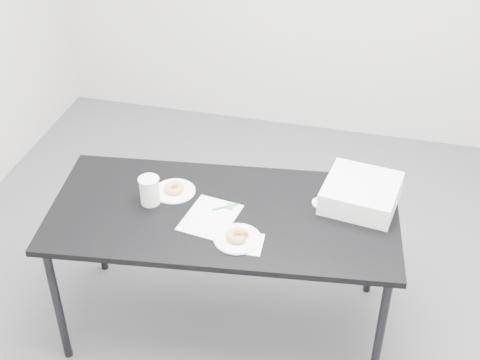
% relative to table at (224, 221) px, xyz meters
% --- Properties ---
extents(floor, '(4.00, 4.00, 0.00)m').
position_rel_table_xyz_m(floor, '(0.16, 0.11, -0.69)').
color(floor, '#535258').
rests_on(floor, ground).
extents(table, '(1.73, 0.97, 0.75)m').
position_rel_table_xyz_m(table, '(0.00, 0.00, 0.00)').
color(table, black).
rests_on(table, floor).
extents(scorecard, '(0.27, 0.32, 0.00)m').
position_rel_table_xyz_m(scorecard, '(-0.05, -0.06, 0.06)').
color(scorecard, white).
rests_on(scorecard, table).
extents(logo_patch, '(0.05, 0.05, 0.00)m').
position_rel_table_xyz_m(logo_patch, '(0.02, 0.04, 0.06)').
color(logo_patch, '#3B922A').
rests_on(logo_patch, scorecard).
extents(pen, '(0.11, 0.08, 0.01)m').
position_rel_table_xyz_m(pen, '(0.00, 0.03, 0.06)').
color(pen, '#0B7B75').
rests_on(pen, scorecard).
extents(napkin, '(0.16, 0.16, 0.00)m').
position_rel_table_xyz_m(napkin, '(0.16, -0.20, 0.06)').
color(napkin, white).
rests_on(napkin, table).
extents(plate_near, '(0.21, 0.21, 0.01)m').
position_rel_table_xyz_m(plate_near, '(0.11, -0.18, 0.06)').
color(plate_near, white).
rests_on(plate_near, napkin).
extents(donut_near, '(0.11, 0.11, 0.03)m').
position_rel_table_xyz_m(donut_near, '(0.11, -0.18, 0.08)').
color(donut_near, '#C1763D').
rests_on(donut_near, plate_near).
extents(plate_far, '(0.21, 0.21, 0.01)m').
position_rel_table_xyz_m(plate_far, '(-0.27, 0.09, 0.06)').
color(plate_far, white).
rests_on(plate_far, table).
extents(donut_far, '(0.12, 0.12, 0.03)m').
position_rel_table_xyz_m(donut_far, '(-0.27, 0.09, 0.08)').
color(donut_far, '#C1763D').
rests_on(donut_far, plate_far).
extents(coffee_cup, '(0.09, 0.09, 0.14)m').
position_rel_table_xyz_m(coffee_cup, '(-0.36, -0.02, 0.13)').
color(coffee_cup, white).
rests_on(coffee_cup, table).
extents(cup_lid, '(0.08, 0.08, 0.01)m').
position_rel_table_xyz_m(cup_lid, '(0.44, 0.17, 0.06)').
color(cup_lid, white).
rests_on(cup_lid, table).
extents(bakery_box, '(0.38, 0.38, 0.11)m').
position_rel_table_xyz_m(bakery_box, '(0.62, 0.22, 0.11)').
color(bakery_box, white).
rests_on(bakery_box, table).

